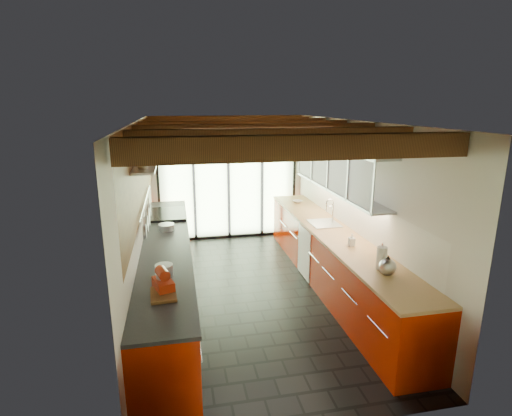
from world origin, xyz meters
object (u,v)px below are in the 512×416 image
at_px(stand_mixer, 163,281).
at_px(bowl, 297,201).
at_px(kettle, 388,266).
at_px(soap_bottle, 352,240).
at_px(paper_towel, 382,258).

xyz_separation_m(stand_mixer, bowl, (2.54, 3.42, -0.08)).
distance_m(kettle, soap_bottle, 0.97).
bearing_deg(bowl, stand_mixer, -126.58).
bearing_deg(soap_bottle, paper_towel, -90.00).
bearing_deg(paper_towel, bowl, 90.00).
xyz_separation_m(stand_mixer, soap_bottle, (2.54, 0.88, -0.02)).
height_order(kettle, paper_towel, paper_towel).
distance_m(paper_towel, soap_bottle, 0.83).
bearing_deg(bowl, paper_towel, -90.00).
distance_m(stand_mixer, soap_bottle, 2.69).
bearing_deg(kettle, paper_towel, 90.00).
relative_size(stand_mixer, bowl, 1.74).
relative_size(paper_towel, bowl, 1.75).
xyz_separation_m(stand_mixer, kettle, (2.54, -0.09, -0.00)).
relative_size(paper_towel, soap_bottle, 1.90).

